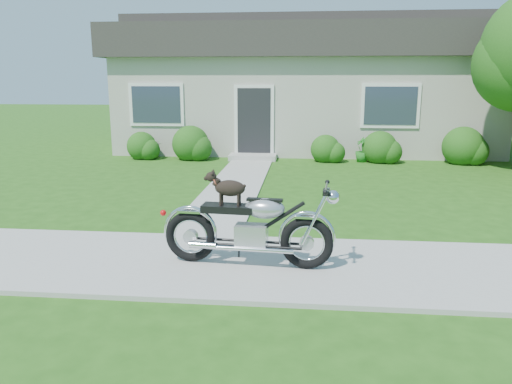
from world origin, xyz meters
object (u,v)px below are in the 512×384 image
house (305,85)px  motorcycle_with_dog (250,226)px  potted_plant_left (153,147)px  potted_plant_right (362,149)px

house → motorcycle_with_dog: 12.21m
potted_plant_left → potted_plant_right: 6.25m
potted_plant_right → motorcycle_with_dog: motorcycle_with_dog is taller
motorcycle_with_dog → house: bearing=91.5°
motorcycle_with_dog → potted_plant_right: bearing=79.4°
potted_plant_left → house: bearing=37.2°
potted_plant_left → motorcycle_with_dog: motorcycle_with_dog is taller
potted_plant_left → motorcycle_with_dog: 9.50m
potted_plant_left → potted_plant_right: potted_plant_right is taller
house → potted_plant_left: house is taller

